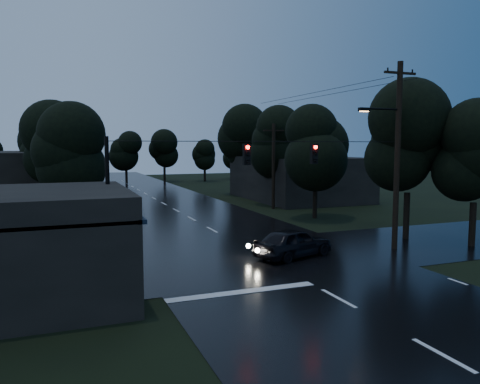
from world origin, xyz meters
TOP-DOWN VIEW (x-y plane):
  - ground at (0.00, 0.00)m, footprint 160.00×160.00m
  - main_road at (0.00, 30.00)m, footprint 12.00×120.00m
  - cross_street at (0.00, 12.00)m, footprint 60.00×9.00m
  - building_far_right at (14.00, 34.00)m, footprint 10.00×14.00m
  - building_far_left at (-14.00, 40.00)m, footprint 10.00×16.00m
  - utility_pole_main at (7.41, 11.00)m, footprint 3.50×0.30m
  - utility_pole_far at (8.30, 28.00)m, footprint 2.00×0.30m
  - anchor_pole_left at (-7.50, 11.00)m, footprint 0.18×0.18m
  - span_signals at (0.56, 10.99)m, footprint 15.00×0.37m
  - tree_corner_near at (10.00, 13.00)m, footprint 4.48×4.48m
  - tree_corner_far at (12.00, 10.00)m, footprint 3.92×3.92m
  - tree_left_a at (-9.00, 22.00)m, footprint 3.92×3.92m
  - tree_left_b at (-9.60, 30.00)m, footprint 4.20×4.20m
  - tree_left_c at (-10.20, 40.00)m, footprint 4.48×4.48m
  - tree_right_a at (9.00, 22.00)m, footprint 4.20×4.20m
  - tree_right_b at (9.60, 30.00)m, footprint 4.48×4.48m
  - tree_right_c at (10.20, 40.00)m, footprint 4.76×4.76m
  - car at (1.48, 11.33)m, footprint 4.71×3.03m

SIDE VIEW (x-z plane):
  - ground at x=0.00m, z-range 0.00..0.00m
  - main_road at x=0.00m, z-range -0.01..0.01m
  - cross_street at x=0.00m, z-range -0.01..0.01m
  - car at x=1.48m, z-range 0.00..1.49m
  - building_far_right at x=14.00m, z-range 0.00..4.40m
  - building_far_left at x=-14.00m, z-range 0.00..5.00m
  - anchor_pole_left at x=-7.50m, z-range 0.00..6.00m
  - utility_pole_far at x=8.30m, z-range 0.13..7.63m
  - tree_corner_far at x=12.00m, z-range 1.11..9.37m
  - tree_left_a at x=-9.00m, z-range 1.11..9.37m
  - span_signals at x=0.56m, z-range 4.69..5.80m
  - utility_pole_main at x=7.41m, z-range 0.26..10.26m
  - tree_left_b at x=-9.60m, z-range 1.19..10.04m
  - tree_right_a at x=9.00m, z-range 1.19..10.04m
  - tree_corner_near at x=10.00m, z-range 1.27..10.71m
  - tree_left_c at x=-10.20m, z-range 1.27..10.71m
  - tree_right_b at x=9.60m, z-range 1.27..10.71m
  - tree_right_c at x=10.20m, z-range 1.35..11.38m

